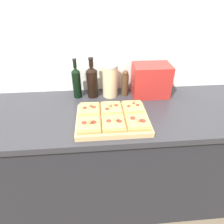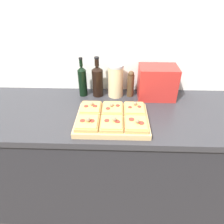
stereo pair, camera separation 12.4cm
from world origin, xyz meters
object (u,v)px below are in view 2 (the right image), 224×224
at_px(grain_jar_tall, 115,80).
at_px(pepper_mill, 130,84).
at_px(wine_bottle, 97,80).
at_px(toaster_oven, 157,82).
at_px(cutting_board, 112,120).
at_px(olive_oil_bottle, 82,80).

bearing_deg(grain_jar_tall, pepper_mill, -0.00).
height_order(wine_bottle, toaster_oven, wine_bottle).
bearing_deg(cutting_board, wine_bottle, 108.97).
distance_m(olive_oil_bottle, toaster_oven, 0.55).
xyz_separation_m(cutting_board, pepper_mill, (0.12, 0.35, 0.08)).
distance_m(wine_bottle, pepper_mill, 0.25).
bearing_deg(toaster_oven, olive_oil_bottle, 178.61).
distance_m(cutting_board, wine_bottle, 0.38).
relative_size(cutting_board, grain_jar_tall, 1.79).
distance_m(pepper_mill, toaster_oven, 0.19).
distance_m(olive_oil_bottle, pepper_mill, 0.36).
relative_size(pepper_mill, toaster_oven, 0.68).
bearing_deg(olive_oil_bottle, cutting_board, -56.27).
xyz_separation_m(wine_bottle, grain_jar_tall, (0.13, 0.00, 0.00)).
relative_size(cutting_board, olive_oil_bottle, 1.51).
relative_size(grain_jar_tall, pepper_mill, 1.24).
bearing_deg(olive_oil_bottle, toaster_oven, -1.39).
height_order(cutting_board, olive_oil_bottle, olive_oil_bottle).
bearing_deg(pepper_mill, cutting_board, -109.84).
height_order(olive_oil_bottle, grain_jar_tall, olive_oil_bottle).
bearing_deg(grain_jar_tall, olive_oil_bottle, 180.00).
height_order(wine_bottle, grain_jar_tall, wine_bottle).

